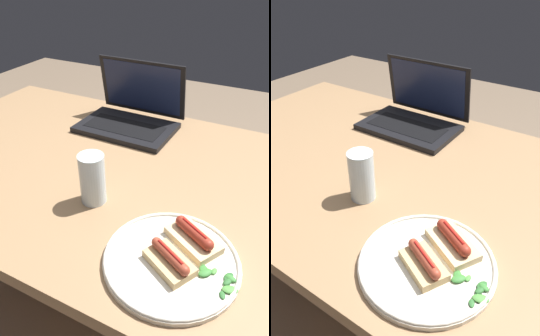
% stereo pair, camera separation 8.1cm
% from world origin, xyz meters
% --- Properties ---
extents(ground_plane, '(6.00, 6.00, 0.00)m').
position_xyz_m(ground_plane, '(0.00, 0.00, 0.00)').
color(ground_plane, '#75604C').
extents(desk, '(1.50, 0.82, 0.75)m').
position_xyz_m(desk, '(0.00, 0.00, 0.67)').
color(desk, '#93704C').
rests_on(desk, ground_plane).
extents(laptop, '(0.32, 0.24, 0.21)m').
position_xyz_m(laptop, '(-0.14, 0.25, 0.79)').
color(laptop, black).
rests_on(laptop, desk).
extents(plate, '(0.27, 0.27, 0.02)m').
position_xyz_m(plate, '(0.21, -0.24, 0.75)').
color(plate, silver).
rests_on(plate, desk).
extents(sausage_toast_left, '(0.11, 0.10, 0.04)m').
position_xyz_m(sausage_toast_left, '(0.22, -0.26, 0.77)').
color(sausage_toast_left, tan).
rests_on(sausage_toast_left, plate).
extents(sausage_toast_middle, '(0.13, 0.11, 0.04)m').
position_xyz_m(sausage_toast_middle, '(0.24, -0.18, 0.77)').
color(sausage_toast_middle, '#D6B784').
rests_on(sausage_toast_middle, plate).
extents(salad_pile, '(0.08, 0.07, 0.01)m').
position_xyz_m(salad_pile, '(0.31, -0.25, 0.76)').
color(salad_pile, '#2D662D').
rests_on(salad_pile, plate).
extents(drinking_glass, '(0.06, 0.06, 0.13)m').
position_xyz_m(drinking_glass, '(-0.03, -0.15, 0.81)').
color(drinking_glass, silver).
rests_on(drinking_glass, desk).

